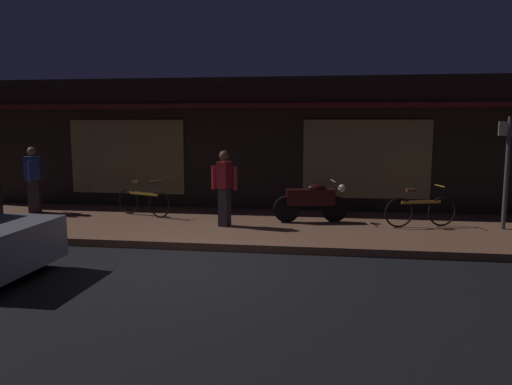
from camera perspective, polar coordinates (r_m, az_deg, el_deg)
ground_plane at (r=8.73m, az=-7.24°, el=-8.24°), size 60.00×60.00×0.00m
sidewalk_slab at (r=11.55m, az=-3.23°, el=-3.83°), size 18.00×4.00×0.15m
storefront_building at (r=14.65m, az=-0.59°, el=5.49°), size 18.00×3.30×3.60m
motorcycle at (r=11.62m, az=6.35°, el=-0.92°), size 1.69×0.61×0.97m
bicycle_parked at (r=12.64m, az=-12.61°, el=-0.99°), size 1.55×0.69×0.91m
bicycle_extra at (r=11.60m, az=18.14°, el=-1.98°), size 1.60×0.58×0.91m
person_photographer at (r=13.94m, az=-23.91°, el=1.49°), size 0.43×0.61×1.67m
person_bystander at (r=11.08m, az=-3.60°, el=0.67°), size 0.62×0.42×1.67m
sign_post at (r=11.92m, az=26.57°, el=2.70°), size 0.44×0.09×2.40m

